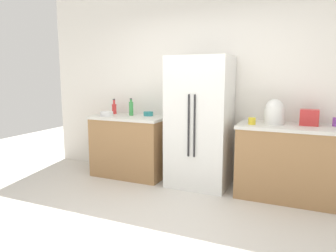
{
  "coord_description": "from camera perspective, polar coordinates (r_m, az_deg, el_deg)",
  "views": [
    {
      "loc": [
        1.35,
        -2.59,
        1.54
      ],
      "look_at": [
        0.01,
        0.45,
        1.0
      ],
      "focal_mm": 33.32,
      "sensor_mm": 36.0,
      "label": 1
    }
  ],
  "objects": [
    {
      "name": "counter_right",
      "position": [
        4.23,
        21.56,
        -6.16
      ],
      "size": [
        1.33,
        0.67,
        0.93
      ],
      "color": "#9E7247",
      "rests_on": "ground_plane"
    },
    {
      "name": "refrigerator",
      "position": [
        4.34,
        5.79,
        0.66
      ],
      "size": [
        0.83,
        0.67,
        1.8
      ],
      "color": "white",
      "rests_on": "ground_plane"
    },
    {
      "name": "cup_b",
      "position": [
        4.07,
        15.11,
        0.89
      ],
      "size": [
        0.09,
        0.09,
        0.09
      ],
      "primitive_type": "cylinder",
      "color": "yellow",
      "rests_on": "counter_right"
    },
    {
      "name": "cup_a",
      "position": [
        4.3,
        28.32,
        0.66
      ],
      "size": [
        0.07,
        0.07,
        0.11
      ],
      "primitive_type": "cylinder",
      "color": "purple",
      "rests_on": "counter_right"
    },
    {
      "name": "rice_cooker",
      "position": [
        4.18,
        18.89,
        2.41
      ],
      "size": [
        0.25,
        0.25,
        0.32
      ],
      "color": "white",
      "rests_on": "counter_right"
    },
    {
      "name": "kitchen_back_panel",
      "position": [
        4.68,
        7.07,
        8.73
      ],
      "size": [
        5.46,
        0.1,
        3.02
      ],
      "primitive_type": "cube",
      "color": "silver",
      "rests_on": "ground_plane"
    },
    {
      "name": "ground_plane",
      "position": [
        3.3,
        -3.54,
        -18.66
      ],
      "size": [
        10.91,
        10.91,
        0.0
      ],
      "primitive_type": "plane",
      "color": "beige"
    },
    {
      "name": "bowl_b",
      "position": [
        4.87,
        -11.14,
        2.21
      ],
      "size": [
        0.2,
        0.2,
        0.07
      ],
      "primitive_type": "cylinder",
      "color": "white",
      "rests_on": "counter_left"
    },
    {
      "name": "bowl_a",
      "position": [
        4.81,
        -3.62,
        2.25
      ],
      "size": [
        0.15,
        0.15,
        0.06
      ],
      "primitive_type": "cylinder",
      "color": "teal",
      "rests_on": "counter_left"
    },
    {
      "name": "toaster",
      "position": [
        4.23,
        24.42,
        1.43
      ],
      "size": [
        0.22,
        0.16,
        0.2
      ],
      "primitive_type": "cube",
      "color": "red",
      "rests_on": "counter_right"
    },
    {
      "name": "counter_left",
      "position": [
        4.89,
        -6.82,
        -3.59
      ],
      "size": [
        1.14,
        0.67,
        0.93
      ],
      "color": "#9E7247",
      "rests_on": "ground_plane"
    },
    {
      "name": "bottle_a",
      "position": [
        5.11,
        -9.82,
        3.25
      ],
      "size": [
        0.07,
        0.07,
        0.24
      ],
      "color": "red",
      "rests_on": "counter_left"
    },
    {
      "name": "bottle_b",
      "position": [
        4.86,
        -6.75,
        3.26
      ],
      "size": [
        0.07,
        0.07,
        0.27
      ],
      "color": "green",
      "rests_on": "counter_left"
    }
  ]
}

